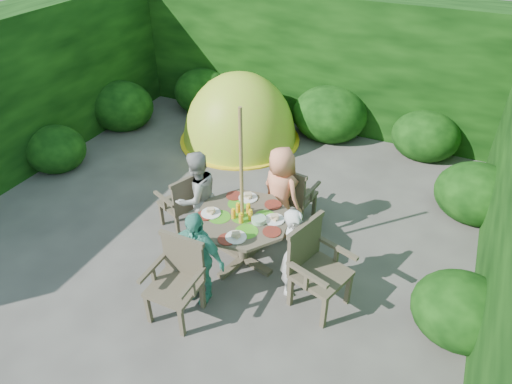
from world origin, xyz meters
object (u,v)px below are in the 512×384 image
at_px(child_right, 294,252).
at_px(child_back, 281,192).
at_px(garden_chair_back, 293,194).
at_px(garden_chair_right, 315,265).
at_px(child_front, 197,257).
at_px(parasol_pole, 242,192).
at_px(garden_chair_front, 177,278).
at_px(dome_tent, 240,140).
at_px(child_left, 197,197).
at_px(garden_chair_left, 183,201).
at_px(patio_table, 243,224).

xyz_separation_m(child_right, child_back, (-0.58, 0.97, 0.07)).
bearing_deg(garden_chair_back, garden_chair_right, 127.78).
xyz_separation_m(garden_chair_back, child_right, (0.50, -1.26, 0.12)).
bearing_deg(child_back, child_front, 99.86).
xyz_separation_m(parasol_pole, garden_chair_front, (-0.29, -1.06, -0.59)).
bearing_deg(dome_tent, garden_chair_front, -76.75).
relative_size(garden_chair_front, dome_tent, 0.36).
bearing_deg(garden_chair_right, dome_tent, 56.68).
bearing_deg(garden_chair_front, parasol_pole, 74.81).
height_order(garden_chair_front, child_left, child_left).
xyz_separation_m(parasol_pole, child_left, (-0.78, 0.20, -0.43)).
bearing_deg(garden_chair_left, child_right, 98.17).
bearing_deg(child_front, child_back, 80.54).
relative_size(garden_chair_back, dome_tent, 0.34).
xyz_separation_m(parasol_pole, garden_chair_right, (1.06, -0.26, -0.54)).
bearing_deg(patio_table, garden_chair_back, 75.52).
relative_size(garden_chair_left, garden_chair_front, 0.92).
xyz_separation_m(patio_table, dome_tent, (-1.56, 2.98, -0.61)).
height_order(child_front, dome_tent, dome_tent).
bearing_deg(parasol_pole, garden_chair_left, 166.34).
xyz_separation_m(patio_table, garden_chair_front, (-0.29, -1.06, -0.10)).
height_order(garden_chair_back, child_back, child_back).
bearing_deg(garden_chair_right, child_right, 94.73).
xyz_separation_m(child_back, child_front, (-0.39, -1.55, -0.05)).
bearing_deg(garden_chair_front, child_left, 111.26).
distance_m(garden_chair_right, garden_chair_back, 1.54).
relative_size(parasol_pole, garden_chair_left, 2.51).
height_order(garden_chair_right, garden_chair_left, garden_chair_right).
height_order(parasol_pole, garden_chair_front, parasol_pole).
bearing_deg(garden_chair_left, garden_chair_back, 142.82).
distance_m(garden_chair_right, garden_chair_left, 2.19).
xyz_separation_m(patio_table, garden_chair_right, (1.05, -0.26, -0.05)).
relative_size(patio_table, child_left, 1.13).
height_order(garden_chair_back, child_left, child_left).
relative_size(child_front, dome_tent, 0.47).
bearing_deg(parasol_pole, garden_chair_front, -105.29).
height_order(garden_chair_back, garden_chair_front, garden_chair_front).
xyz_separation_m(garden_chair_left, child_back, (1.27, 0.51, 0.20)).
height_order(garden_chair_left, child_right, child_right).
bearing_deg(garden_chair_right, garden_chair_back, 48.14).
bearing_deg(garden_chair_back, child_back, 81.42).
height_order(patio_table, child_back, child_back).
xyz_separation_m(child_left, dome_tent, (-0.78, 2.78, -0.67)).
bearing_deg(garden_chair_back, parasol_pole, 82.73).
distance_m(garden_chair_left, child_left, 0.36).
bearing_deg(child_left, garden_chair_left, -80.58).
relative_size(garden_chair_front, child_front, 0.76).
distance_m(child_right, dome_tent, 3.98).
relative_size(parasol_pole, child_left, 1.65).
distance_m(garden_chair_front, child_front, 0.32).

